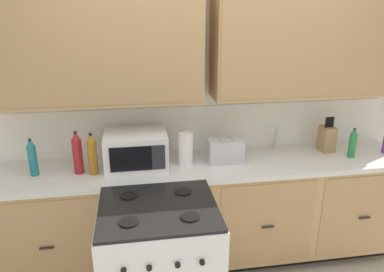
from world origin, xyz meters
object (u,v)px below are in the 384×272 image
at_px(microwave, 136,150).
at_px(bottle_amber, 92,154).
at_px(toaster, 225,150).
at_px(bottle_red, 77,153).
at_px(bottle_green, 353,143).
at_px(stove_range, 160,268).
at_px(paper_towel_roll, 186,149).
at_px(bottle_teal, 32,158).
at_px(knife_block, 327,138).

xyz_separation_m(microwave, bottle_amber, (-0.32, -0.09, 0.02)).
relative_size(toaster, bottle_red, 0.84).
bearing_deg(bottle_green, stove_range, -161.20).
xyz_separation_m(paper_towel_roll, bottle_amber, (-0.71, -0.07, 0.03)).
relative_size(microwave, toaster, 1.71).
height_order(paper_towel_roll, bottle_teal, bottle_teal).
bearing_deg(knife_block, toaster, -174.76).
height_order(bottle_green, bottle_teal, bottle_teal).
bearing_deg(bottle_green, paper_towel_roll, 176.76).
distance_m(toaster, bottle_amber, 1.04).
bearing_deg(microwave, bottle_teal, -177.18).
height_order(knife_block, bottle_red, bottle_red).
relative_size(microwave, bottle_green, 1.90).
xyz_separation_m(knife_block, bottle_red, (-2.07, -0.12, 0.05)).
xyz_separation_m(knife_block, bottle_teal, (-2.40, -0.11, 0.03)).
bearing_deg(bottle_red, microwave, 7.03).
distance_m(paper_towel_roll, bottle_amber, 0.72).
bearing_deg(microwave, paper_towel_roll, -2.08).
height_order(toaster, bottle_teal, bottle_teal).
bearing_deg(paper_towel_roll, toaster, -0.03).
xyz_separation_m(stove_range, bottle_amber, (-0.44, 0.57, 0.62)).
relative_size(microwave, bottle_teal, 1.67).
xyz_separation_m(microwave, bottle_green, (1.78, -0.09, -0.02)).
bearing_deg(knife_block, bottle_teal, -177.42).
xyz_separation_m(knife_block, bottle_amber, (-1.96, -0.16, 0.04)).
xyz_separation_m(stove_range, bottle_teal, (-0.88, 0.62, 0.60)).
bearing_deg(knife_block, paper_towel_roll, -176.12).
distance_m(microwave, toaster, 0.71).
xyz_separation_m(microwave, knife_block, (1.64, 0.07, -0.02)).
distance_m(bottle_teal, bottle_amber, 0.44).
bearing_deg(microwave, toaster, -1.15).
xyz_separation_m(microwave, bottle_teal, (-0.76, -0.04, 0.00)).
distance_m(microwave, knife_block, 1.64).
bearing_deg(bottle_teal, knife_block, 2.58).
height_order(stove_range, paper_towel_roll, paper_towel_roll).
xyz_separation_m(paper_towel_roll, bottle_green, (1.39, -0.08, -0.01)).
distance_m(microwave, bottle_red, 0.44).
relative_size(knife_block, bottle_teal, 1.08).
relative_size(stove_range, paper_towel_roll, 3.65).
xyz_separation_m(bottle_teal, bottle_amber, (0.44, -0.05, 0.02)).
bearing_deg(paper_towel_roll, bottle_teal, -178.84).
height_order(microwave, toaster, microwave).
bearing_deg(bottle_red, bottle_teal, 177.21).
distance_m(knife_block, bottle_teal, 2.40).
xyz_separation_m(stove_range, bottle_red, (-0.55, 0.61, 0.62)).
relative_size(microwave, knife_block, 1.55).
bearing_deg(bottle_amber, toaster, 4.04).
height_order(stove_range, bottle_green, bottle_green).
bearing_deg(bottle_amber, bottle_green, -0.15).
distance_m(stove_range, microwave, 0.90).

